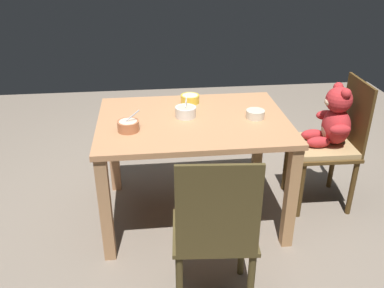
# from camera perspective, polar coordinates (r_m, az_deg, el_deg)

# --- Properties ---
(ground_plane) EXTENTS (5.20, 5.20, 0.04)m
(ground_plane) POSITION_cam_1_polar(r_m,az_deg,el_deg) (2.94, 0.11, -9.74)
(ground_plane) COLOR gray
(dining_table) EXTENTS (1.17, 0.85, 0.71)m
(dining_table) POSITION_cam_1_polar(r_m,az_deg,el_deg) (2.61, 0.12, 1.26)
(dining_table) COLOR tan
(dining_table) RESTS_ON ground_plane
(teddy_chair_near_front) EXTENTS (0.43, 0.39, 0.90)m
(teddy_chair_near_front) POSITION_cam_1_polar(r_m,az_deg,el_deg) (1.99, 3.20, -10.53)
(teddy_chair_near_front) COLOR #493C1F
(teddy_chair_near_front) RESTS_ON ground_plane
(teddy_chair_near_right) EXTENTS (0.42, 0.41, 0.90)m
(teddy_chair_near_right) POSITION_cam_1_polar(r_m,az_deg,el_deg) (2.93, 18.65, 1.85)
(teddy_chair_near_right) COLOR #4A3417
(teddy_chair_near_right) RESTS_ON ground_plane
(porridge_bowl_yellow_far_center) EXTENTS (0.13, 0.13, 0.05)m
(porridge_bowl_yellow_far_center) POSITION_cam_1_polar(r_m,az_deg,el_deg) (2.82, -0.27, 6.24)
(porridge_bowl_yellow_far_center) COLOR yellow
(porridge_bowl_yellow_far_center) RESTS_ON dining_table
(porridge_bowl_white_center) EXTENTS (0.13, 0.14, 0.13)m
(porridge_bowl_white_center) POSITION_cam_1_polar(r_m,az_deg,el_deg) (2.59, -0.87, 4.47)
(porridge_bowl_white_center) COLOR silver
(porridge_bowl_white_center) RESTS_ON dining_table
(porridge_bowl_cream_near_right) EXTENTS (0.12, 0.12, 0.05)m
(porridge_bowl_cream_near_right) POSITION_cam_1_polar(r_m,az_deg,el_deg) (2.60, 8.68, 4.10)
(porridge_bowl_cream_near_right) COLOR beige
(porridge_bowl_cream_near_right) RESTS_ON dining_table
(porridge_bowl_terracotta_near_left) EXTENTS (0.13, 0.13, 0.12)m
(porridge_bowl_terracotta_near_left) POSITION_cam_1_polar(r_m,az_deg,el_deg) (2.42, -8.74, 2.50)
(porridge_bowl_terracotta_near_left) COLOR #BB6E47
(porridge_bowl_terracotta_near_left) RESTS_ON dining_table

